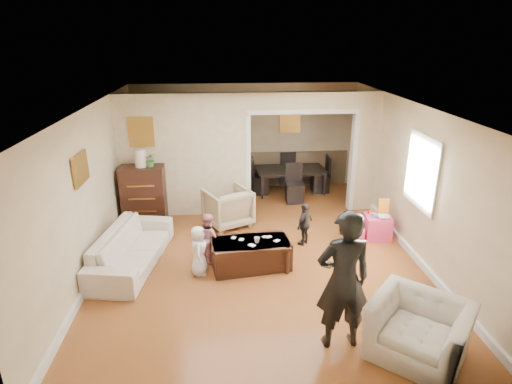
{
  "coord_description": "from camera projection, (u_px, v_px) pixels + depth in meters",
  "views": [
    {
      "loc": [
        -0.57,
        -6.89,
        3.69
      ],
      "look_at": [
        0.0,
        0.2,
        1.05
      ],
      "focal_mm": 29.85,
      "sensor_mm": 36.0,
      "label": 1
    }
  ],
  "objects": [
    {
      "name": "framed_art_partition",
      "position": [
        141.0,
        132.0,
        8.55
      ],
      "size": [
        0.45,
        0.03,
        0.55
      ],
      "primitive_type": "cube",
      "color": "brown",
      "rests_on": "partition_left"
    },
    {
      "name": "armchair_front",
      "position": [
        419.0,
        330.0,
        5.11
      ],
      "size": [
        1.46,
        1.45,
        0.71
      ],
      "primitive_type": "imported",
      "rotation": [
        0.0,
        0.0,
        -0.72
      ],
      "color": "#EFE2CF",
      "rests_on": "ground"
    },
    {
      "name": "child_kneel_b",
      "position": [
        209.0,
        237.0,
        7.28
      ],
      "size": [
        0.49,
        0.53,
        0.86
      ],
      "primitive_type": "imported",
      "rotation": [
        0.0,
        0.0,
        2.07
      ],
      "color": "#D5858A",
      "rests_on": "ground"
    },
    {
      "name": "cyan_cup",
      "position": [
        374.0,
        215.0,
        8.01
      ],
      "size": [
        0.08,
        0.08,
        0.08
      ],
      "primitive_type": "cylinder",
      "color": "#26AEC2",
      "rests_on": "play_table"
    },
    {
      "name": "window_pane",
      "position": [
        422.0,
        172.0,
        7.06
      ],
      "size": [
        0.03,
        0.95,
        1.1
      ],
      "primitive_type": "cube",
      "color": "white",
      "rests_on": "ground"
    },
    {
      "name": "dining_table",
      "position": [
        290.0,
        181.0,
        10.5
      ],
      "size": [
        1.76,
        1.06,
        0.6
      ],
      "primitive_type": "imported",
      "rotation": [
        0.0,
        0.0,
        0.07
      ],
      "color": "black",
      "rests_on": "ground"
    },
    {
      "name": "child_toddler",
      "position": [
        305.0,
        224.0,
        7.84
      ],
      "size": [
        0.47,
        0.49,
        0.82
      ],
      "primitive_type": "imported",
      "rotation": [
        0.0,
        0.0,
        -2.29
      ],
      "color": "black",
      "rests_on": "ground"
    },
    {
      "name": "sofa",
      "position": [
        132.0,
        248.0,
        7.17
      ],
      "size": [
        1.18,
        2.26,
        0.63
      ],
      "primitive_type": "imported",
      "rotation": [
        0.0,
        0.0,
        1.41
      ],
      "color": "#EFE2CF",
      "rests_on": "ground"
    },
    {
      "name": "cereal_box",
      "position": [
        383.0,
        206.0,
        8.13
      ],
      "size": [
        0.21,
        0.09,
        0.3
      ],
      "primitive_type": "cube",
      "rotation": [
        0.0,
        0.0,
        -0.1
      ],
      "color": "yellow",
      "rests_on": "play_table"
    },
    {
      "name": "dresser",
      "position": [
        144.0,
        194.0,
        8.76
      ],
      "size": [
        0.87,
        0.49,
        1.19
      ],
      "primitive_type": "cube",
      "color": "black",
      "rests_on": "ground"
    },
    {
      "name": "armchair_back",
      "position": [
        228.0,
        207.0,
        8.67
      ],
      "size": [
        1.12,
        1.13,
        0.78
      ],
      "primitive_type": "imported",
      "rotation": [
        0.0,
        0.0,
        3.6
      ],
      "color": "tan",
      "rests_on": "ground"
    },
    {
      "name": "framed_art_alcove",
      "position": [
        290.0,
        120.0,
        10.47
      ],
      "size": [
        0.45,
        0.03,
        0.55
      ],
      "primitive_type": "cube",
      "color": "brown"
    },
    {
      "name": "coffee_table",
      "position": [
        251.0,
        254.0,
        7.12
      ],
      "size": [
        1.36,
        0.82,
        0.48
      ],
      "primitive_type": "cube",
      "rotation": [
        0.0,
        0.0,
        0.15
      ],
      "color": "#361B11",
      "rests_on": "ground"
    },
    {
      "name": "play_bowl",
      "position": [
        383.0,
        217.0,
        7.96
      ],
      "size": [
        0.24,
        0.24,
        0.05
      ],
      "primitive_type": "imported",
      "rotation": [
        0.0,
        0.0,
        -0.1
      ],
      "color": "white",
      "rests_on": "play_table"
    },
    {
      "name": "partition_header",
      "position": [
        303.0,
        100.0,
        8.69
      ],
      "size": [
        2.22,
        0.18,
        0.35
      ],
      "primitive_type": "cube",
      "color": "beige",
      "rests_on": "partition_right"
    },
    {
      "name": "framed_art_sofa_wall",
      "position": [
        81.0,
        169.0,
        6.38
      ],
      "size": [
        0.03,
        0.55,
        0.4
      ],
      "primitive_type": "cube",
      "color": "brown"
    },
    {
      "name": "potted_plant",
      "position": [
        151.0,
        160.0,
        8.51
      ],
      "size": [
        0.26,
        0.22,
        0.29
      ],
      "primitive_type": "imported",
      "color": "#457D37",
      "rests_on": "dresser"
    },
    {
      "name": "craft_papers",
      "position": [
        257.0,
        240.0,
        7.08
      ],
      "size": [
        0.82,
        0.42,
        0.0
      ],
      "color": "white",
      "rests_on": "coffee_table"
    },
    {
      "name": "play_table",
      "position": [
        377.0,
        227.0,
        8.16
      ],
      "size": [
        0.51,
        0.51,
        0.45
      ],
      "primitive_type": "cube",
      "rotation": [
        0.0,
        0.0,
        -0.1
      ],
      "color": "#DB396F",
      "rests_on": "ground"
    },
    {
      "name": "floor",
      "position": [
        257.0,
        250.0,
        7.77
      ],
      "size": [
        7.0,
        7.0,
        0.0
      ],
      "primitive_type": "plane",
      "color": "#AB5F2C",
      "rests_on": "ground"
    },
    {
      "name": "toy_block",
      "position": [
        370.0,
        212.0,
        8.17
      ],
      "size": [
        0.09,
        0.08,
        0.05
      ],
      "primitive_type": "cube",
      "rotation": [
        0.0,
        0.0,
        0.25
      ],
      "color": "red",
      "rests_on": "play_table"
    },
    {
      "name": "adult_person",
      "position": [
        343.0,
        281.0,
        5.1
      ],
      "size": [
        0.7,
        0.48,
        1.83
      ],
      "primitive_type": "imported",
      "rotation": [
        0.0,
        0.0,
        3.21
      ],
      "color": "black",
      "rests_on": "ground"
    },
    {
      "name": "partition_right",
      "position": [
        364.0,
        152.0,
        9.18
      ],
      "size": [
        0.55,
        0.18,
        2.6
      ],
      "primitive_type": "cube",
      "color": "beige",
      "rests_on": "ground"
    },
    {
      "name": "partition_left",
      "position": [
        185.0,
        156.0,
        8.9
      ],
      "size": [
        2.75,
        0.18,
        2.6
      ],
      "primitive_type": "cube",
      "color": "beige",
      "rests_on": "ground"
    },
    {
      "name": "child_kneel_a",
      "position": [
        199.0,
        251.0,
        6.85
      ],
      "size": [
        0.28,
        0.42,
        0.84
      ],
      "primitive_type": "imported",
      "rotation": [
        0.0,
        0.0,
        1.55
      ],
      "color": "white",
      "rests_on": "ground"
    },
    {
      "name": "coffee_cup",
      "position": [
        257.0,
        240.0,
        6.98
      ],
      "size": [
        0.11,
        0.11,
        0.09
      ],
      "primitive_type": "imported",
      "rotation": [
        0.0,
        0.0,
        0.15
      ],
      "color": "silver",
      "rests_on": "coffee_table"
    },
    {
      "name": "table_lamp",
      "position": [
        140.0,
        158.0,
        8.49
      ],
      "size": [
        0.22,
        0.22,
        0.36
      ],
      "primitive_type": "cylinder",
      "color": "beige",
      "rests_on": "dresser"
    }
  ]
}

